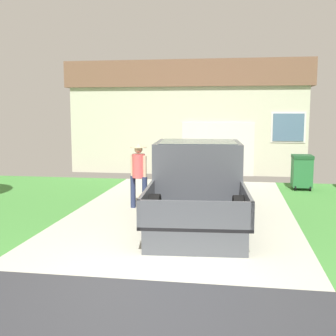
{
  "coord_description": "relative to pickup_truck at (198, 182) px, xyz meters",
  "views": [
    {
      "loc": [
        1.23,
        -5.74,
        2.4
      ],
      "look_at": [
        -0.35,
        4.28,
        1.06
      ],
      "focal_mm": 45.69,
      "sensor_mm": 36.0,
      "label": 1
    }
  ],
  "objects": [
    {
      "name": "handbag",
      "position": [
        -1.33,
        0.12,
        -0.63
      ],
      "size": [
        0.32,
        0.19,
        0.41
      ],
      "color": "tan",
      "rests_on": "ground"
    },
    {
      "name": "wheeled_trash_bin",
      "position": [
        2.91,
        3.66,
        -0.17
      ],
      "size": [
        0.6,
        0.72,
        1.07
      ],
      "color": "#286B38",
      "rests_on": "ground"
    },
    {
      "name": "house_with_garage",
      "position": [
        -1.04,
        9.03,
        1.44
      ],
      "size": [
        9.41,
        5.9,
        4.32
      ],
      "color": "beige",
      "rests_on": "ground"
    },
    {
      "name": "pickup_truck",
      "position": [
        0.0,
        0.0,
        0.0
      ],
      "size": [
        2.37,
        5.52,
        1.71
      ],
      "rotation": [
        0.0,
        0.0,
        0.07
      ],
      "color": "#484B52",
      "rests_on": "ground"
    },
    {
      "name": "person_with_hat",
      "position": [
        -1.49,
        0.3,
        0.21
      ],
      "size": [
        0.46,
        0.4,
        1.64
      ],
      "rotation": [
        0.0,
        0.0,
        -0.38
      ],
      "color": "navy",
      "rests_on": "ground"
    }
  ]
}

